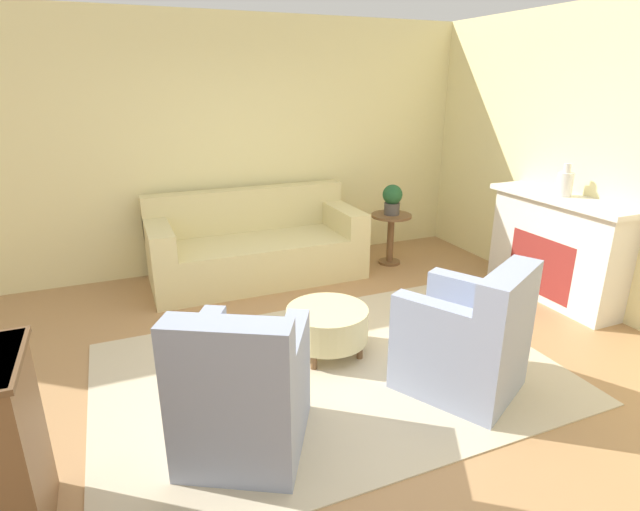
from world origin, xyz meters
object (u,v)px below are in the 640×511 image
(armchair_left, at_px, (243,395))
(armchair_right, at_px, (467,342))
(side_table, at_px, (391,231))
(potted_plant_on_side_table, at_px, (392,198))
(ottoman_table, at_px, (327,324))
(vase_mantel_near, at_px, (565,183))
(couch, at_px, (256,248))

(armchair_left, height_order, armchair_right, same)
(side_table, height_order, potted_plant_on_side_table, potted_plant_on_side_table)
(ottoman_table, height_order, potted_plant_on_side_table, potted_plant_on_side_table)
(vase_mantel_near, bearing_deg, ottoman_table, -177.01)
(armchair_right, bearing_deg, potted_plant_on_side_table, 71.30)
(armchair_right, bearing_deg, ottoman_table, 129.67)
(side_table, bearing_deg, potted_plant_on_side_table, -90.00)
(couch, height_order, side_table, couch)
(couch, bearing_deg, ottoman_table, -88.05)
(armchair_right, bearing_deg, couch, 105.86)
(vase_mantel_near, bearing_deg, armchair_right, -151.68)
(armchair_right, xyz_separation_m, side_table, (0.84, 2.49, 0.03))
(couch, relative_size, armchair_left, 2.28)
(armchair_right, height_order, vase_mantel_near, vase_mantel_near)
(armchair_left, bearing_deg, vase_mantel_near, 15.94)
(armchair_right, height_order, ottoman_table, armchair_right)
(side_table, bearing_deg, ottoman_table, -133.17)
(couch, xyz_separation_m, vase_mantel_near, (2.58, -1.71, 0.84))
(couch, distance_m, potted_plant_on_side_table, 1.69)
(couch, bearing_deg, potted_plant_on_side_table, -6.98)
(armchair_left, relative_size, armchair_right, 1.00)
(couch, distance_m, ottoman_table, 1.85)
(vase_mantel_near, bearing_deg, potted_plant_on_side_table, 122.57)
(side_table, distance_m, potted_plant_on_side_table, 0.39)
(couch, distance_m, armchair_right, 2.80)
(armchair_right, distance_m, vase_mantel_near, 2.21)
(armchair_left, distance_m, ottoman_table, 1.25)
(ottoman_table, distance_m, potted_plant_on_side_table, 2.32)
(armchair_right, bearing_deg, armchair_left, 180.00)
(armchair_right, distance_m, side_table, 2.63)
(couch, xyz_separation_m, side_table, (1.61, -0.20, 0.07))
(vase_mantel_near, height_order, potted_plant_on_side_table, vase_mantel_near)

